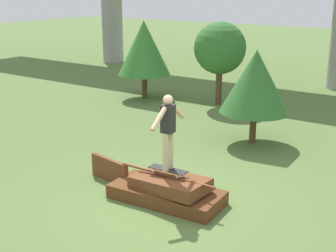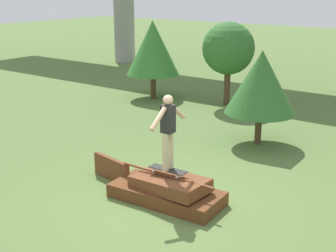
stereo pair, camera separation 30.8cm
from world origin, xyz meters
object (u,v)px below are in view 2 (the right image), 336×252
skateboard (168,170)px  tree_mid_back (153,48)px  tree_behind_right (261,82)px  skater (168,128)px  tree_behind_left (228,49)px

skateboard → tree_mid_back: bearing=130.0°
tree_behind_right → skater: bearing=-88.8°
tree_behind_right → tree_mid_back: 6.02m
tree_behind_left → tree_mid_back: bearing=-165.2°
tree_behind_left → tree_behind_right: (2.76, -3.21, -0.30)m
skateboard → skater: skater is taller
skateboard → skater: size_ratio=0.54×
skateboard → tree_behind_left: tree_behind_left is taller
tree_behind_right → tree_mid_back: size_ratio=0.87×
tree_behind_right → tree_mid_back: (-5.47, 2.50, 0.20)m
tree_behind_left → tree_mid_back: 2.81m
skateboard → tree_behind_left: (-2.84, 7.35, 1.33)m
skateboard → tree_mid_back: tree_mid_back is taller
tree_behind_right → tree_mid_back: bearing=155.5°
skateboard → tree_behind_right: bearing=91.2°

